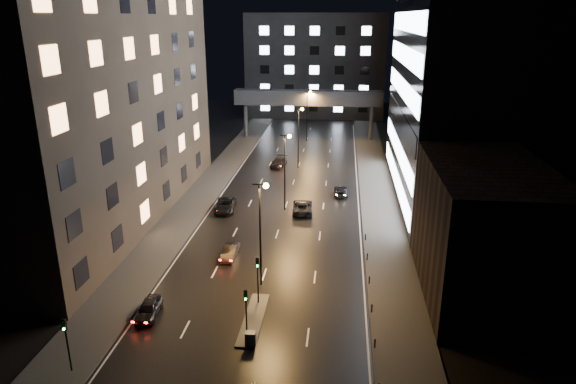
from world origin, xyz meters
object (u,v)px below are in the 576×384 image
(car_away_c, at_px, (225,205))
(utility_cabinet, at_px, (250,339))
(car_away_a, at_px, (149,309))
(car_away_b, at_px, (230,252))
(car_away_d, at_px, (279,162))
(car_toward_b, at_px, (341,191))
(car_toward_a, at_px, (302,207))

(car_away_c, bearing_deg, utility_cabinet, -78.70)
(car_away_a, bearing_deg, car_away_c, 83.80)
(car_away_b, bearing_deg, car_away_a, -109.97)
(car_away_a, bearing_deg, car_away_b, 64.93)
(car_away_d, height_order, car_toward_b, car_away_d)
(utility_cabinet, bearing_deg, car_away_c, 101.47)
(car_toward_a, bearing_deg, utility_cabinet, 82.84)
(car_away_d, distance_m, utility_cabinet, 50.16)
(car_away_c, bearing_deg, car_away_b, -80.38)
(car_away_c, height_order, car_away_d, car_away_c)
(car_away_d, relative_size, car_toward_b, 1.14)
(car_away_b, distance_m, car_away_d, 34.99)
(car_toward_a, xyz_separation_m, car_toward_b, (4.91, 7.28, -0.10))
(car_away_a, xyz_separation_m, car_toward_b, (15.89, 33.12, -0.04))
(car_toward_a, height_order, utility_cabinet, car_toward_a)
(car_away_c, height_order, car_toward_a, car_toward_a)
(car_away_b, bearing_deg, car_toward_a, 66.12)
(utility_cabinet, bearing_deg, car_away_d, 89.64)
(car_away_a, distance_m, car_away_b, 12.51)
(car_toward_a, distance_m, car_toward_b, 8.78)
(car_away_c, height_order, car_toward_b, car_away_c)
(car_away_b, distance_m, utility_cabinet, 15.78)
(car_away_d, xyz_separation_m, utility_cabinet, (4.04, -50.00, -0.02))
(car_toward_b, distance_m, utility_cabinet, 37.04)
(utility_cabinet, bearing_deg, car_toward_a, 81.75)
(utility_cabinet, bearing_deg, car_away_a, 155.35)
(car_away_b, bearing_deg, utility_cabinet, -71.18)
(car_away_a, height_order, car_away_b, car_away_a)
(car_toward_b, bearing_deg, car_away_c, 25.10)
(car_away_b, distance_m, car_toward_b, 24.30)
(car_away_d, distance_m, car_toward_a, 21.59)
(car_away_d, distance_m, car_toward_b, 17.21)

